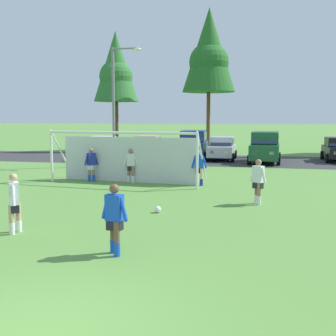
{
  "coord_description": "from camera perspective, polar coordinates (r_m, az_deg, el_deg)",
  "views": [
    {
      "loc": [
        3.1,
        -5.12,
        3.11
      ],
      "look_at": [
        -0.34,
        10.51,
        1.17
      ],
      "focal_mm": 44.31,
      "sensor_mm": 36.0,
      "label": 1
    }
  ],
  "objects": [
    {
      "name": "ground_plane",
      "position": [
        20.6,
        3.62,
        -1.8
      ],
      "size": [
        400.0,
        400.0,
        0.0
      ],
      "primitive_type": "plane",
      "color": "#598C3D"
    },
    {
      "name": "parking_lot_strip",
      "position": [
        30.97,
        6.61,
        1.1
      ],
      "size": [
        52.0,
        8.4,
        0.01
      ],
      "primitive_type": "cube",
      "color": "#333335",
      "rests_on": "ground"
    },
    {
      "name": "soccer_ball",
      "position": [
        13.74,
        -1.41,
        -5.72
      ],
      "size": [
        0.22,
        0.22,
        0.22
      ],
      "color": "white",
      "rests_on": "ground"
    },
    {
      "name": "soccer_goal",
      "position": [
        20.03,
        -5.68,
        1.65
      ],
      "size": [
        7.56,
        2.59,
        2.57
      ],
      "color": "white",
      "rests_on": "ground"
    },
    {
      "name": "player_striker_near",
      "position": [
        11.95,
        -20.38,
        -4.58
      ],
      "size": [
        0.45,
        0.68,
        1.64
      ],
      "color": "tan",
      "rests_on": "ground"
    },
    {
      "name": "player_midfield_center",
      "position": [
        15.31,
        12.28,
        -1.86
      ],
      "size": [
        0.61,
        0.55,
        1.64
      ],
      "color": "#936B4C",
      "rests_on": "ground"
    },
    {
      "name": "player_defender_far",
      "position": [
        20.75,
        -10.49,
        0.45
      ],
      "size": [
        0.58,
        0.58,
        1.64
      ],
      "color": "#936B4C",
      "rests_on": "ground"
    },
    {
      "name": "player_winger_left",
      "position": [
        9.55,
        -7.35,
        -7.03
      ],
      "size": [
        0.72,
        0.37,
        1.64
      ],
      "color": "brown",
      "rests_on": "ground"
    },
    {
      "name": "player_winger_right",
      "position": [
        19.2,
        4.3,
        0.04
      ],
      "size": [
        0.75,
        0.33,
        1.64
      ],
      "color": "beige",
      "rests_on": "ground"
    },
    {
      "name": "player_trailing_back",
      "position": [
        20.16,
        -5.14,
        0.36
      ],
      "size": [
        0.75,
        0.35,
        1.64
      ],
      "color": "#936B4C",
      "rests_on": "ground"
    },
    {
      "name": "parked_car_slot_far_left",
      "position": [
        31.98,
        -9.26,
        2.8
      ],
      "size": [
        2.16,
        4.26,
        1.72
      ],
      "color": "silver",
      "rests_on": "ground"
    },
    {
      "name": "parked_car_slot_left",
      "position": [
        32.47,
        -2.82,
        2.95
      ],
      "size": [
        2.16,
        4.27,
        1.72
      ],
      "color": "tan",
      "rests_on": "ground"
    },
    {
      "name": "parked_car_slot_center_left",
      "position": [
        31.67,
        3.53,
        3.27
      ],
      "size": [
        2.32,
        4.69,
        2.16
      ],
      "color": "navy",
      "rests_on": "ground"
    },
    {
      "name": "parked_car_slot_center",
      "position": [
        31.15,
        7.44,
        2.73
      ],
      "size": [
        2.07,
        4.22,
        1.72
      ],
      "color": "#B2B2BC",
      "rests_on": "ground"
    },
    {
      "name": "parked_car_slot_center_right",
      "position": [
        29.67,
        13.21,
        2.86
      ],
      "size": [
        2.32,
        4.7,
        2.16
      ],
      "color": "#194C2D",
      "rests_on": "ground"
    },
    {
      "name": "tree_left_edge",
      "position": [
        40.42,
        -7.19,
        13.38
      ],
      "size": [
        4.2,
        4.2,
        11.21
      ],
      "color": "brown",
      "rests_on": "ground"
    },
    {
      "name": "tree_mid_left",
      "position": [
        40.77,
        5.67,
        15.48
      ],
      "size": [
        5.02,
        5.02,
        13.39
      ],
      "color": "brown",
      "rests_on": "ground"
    },
    {
      "name": "street_lamp",
      "position": [
        27.0,
        -7.15,
        8.54
      ],
      "size": [
        2.0,
        0.32,
        7.54
      ],
      "color": "slate",
      "rests_on": "ground"
    }
  ]
}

